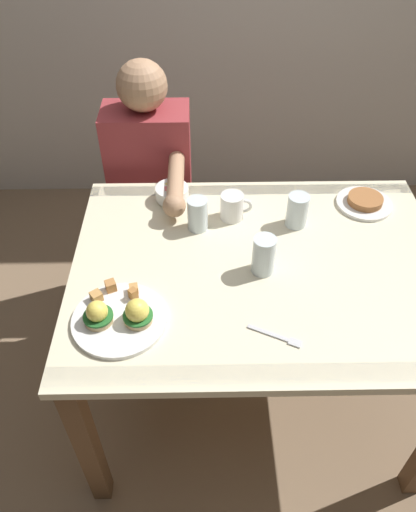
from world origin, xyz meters
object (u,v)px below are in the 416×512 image
water_glass_far (198,216)px  diner_person (151,180)px  fork (278,337)px  water_glass_near (297,213)px  fruit_bowl (172,193)px  water_glass_extra (262,257)px  eggs_benedict_plate (119,316)px  coffee_mug (233,206)px  side_plate (365,202)px  dining_table (259,287)px

water_glass_far → diner_person: bearing=115.2°
fork → water_glass_near: bearing=76.2°
diner_person → water_glass_far: bearing=-64.8°
diner_person → fruit_bowl: bearing=-68.2°
water_glass_far → fruit_bowl: bearing=120.3°
fork → water_glass_near: 0.50m
water_glass_extra → diner_person: diner_person is taller
water_glass_far → eggs_benedict_plate: bearing=-118.6°
eggs_benedict_plate → coffee_mug: size_ratio=2.43×
fork → water_glass_far: bearing=115.0°
coffee_mug → fork: coffee_mug is taller
coffee_mug → water_glass_extra: (0.08, -0.26, 0.01)m
coffee_mug → water_glass_extra: size_ratio=0.86×
coffee_mug → water_glass_near: size_ratio=0.94×
fruit_bowl → diner_person: diner_person is taller
coffee_mug → side_plate: bearing=7.4°
side_plate → coffee_mug: bearing=-172.6°
fork → side_plate: side_plate is taller
coffee_mug → side_plate: coffee_mug is taller
eggs_benedict_plate → water_glass_far: water_glass_far is taller
dining_table → water_glass_extra: water_glass_extra is taller
water_glass_extra → diner_person: 0.75m
water_glass_far → fork: bearing=-65.0°
water_glass_near → side_plate: water_glass_near is taller
dining_table → fruit_bowl: 0.47m
dining_table → diner_person: size_ratio=1.05×
fruit_bowl → coffee_mug: coffee_mug is taller
coffee_mug → eggs_benedict_plate: bearing=-126.7°
water_glass_near → side_plate: size_ratio=0.59×
fork → water_glass_extra: water_glass_extra is taller
water_glass_near → water_glass_far: (-0.34, -0.01, -0.00)m
diner_person → eggs_benedict_plate: bearing=-91.7°
water_glass_extra → side_plate: bearing=38.8°
eggs_benedict_plate → diner_person: (0.02, 0.82, -0.11)m
coffee_mug → water_glass_far: water_glass_far is taller
fork → diner_person: size_ratio=0.13×
coffee_mug → fork: size_ratio=0.75×
fruit_bowl → water_glass_far: bearing=-59.7°
eggs_benedict_plate → water_glass_near: (0.56, 0.42, 0.03)m
dining_table → diner_person: 0.72m
dining_table → eggs_benedict_plate: (-0.42, -0.22, 0.13)m
water_glass_near → diner_person: diner_person is taller
fork → coffee_mug: bearing=100.6°
fork → side_plate: (0.38, 0.58, 0.01)m
dining_table → coffee_mug: (-0.08, 0.24, 0.16)m
eggs_benedict_plate → diner_person: 0.83m
side_plate → diner_person: 0.86m
dining_table → fork: fork is taller
side_plate → diner_person: diner_person is taller
water_glass_far → water_glass_extra: bearing=-46.7°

